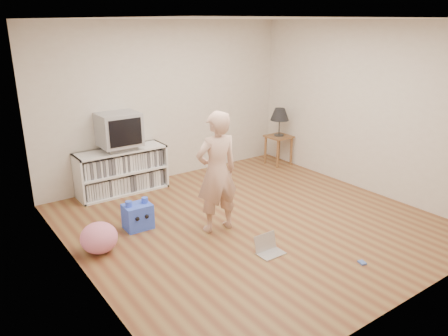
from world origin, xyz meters
name	(u,v)px	position (x,y,z in m)	size (l,w,h in m)	color
ground	(251,221)	(0.00, 0.00, 0.00)	(4.50, 4.50, 0.00)	brown
walls	(253,128)	(0.00, 0.00, 1.30)	(4.52, 4.52, 2.60)	beige
ceiling	(255,19)	(0.00, 0.00, 2.60)	(4.50, 4.50, 0.01)	white
media_unit	(121,171)	(-0.96, 2.04, 0.35)	(1.40, 0.45, 0.70)	white
dvd_deck	(120,147)	(-0.96, 2.02, 0.73)	(0.45, 0.35, 0.07)	gray
crt_tv	(119,129)	(-0.96, 2.02, 1.02)	(0.60, 0.53, 0.50)	#98989D
side_table	(279,143)	(1.99, 1.65, 0.42)	(0.42, 0.42, 0.55)	brown
table_lamp	(280,115)	(1.99, 1.65, 0.94)	(0.34, 0.34, 0.52)	#333333
person	(217,173)	(-0.50, 0.08, 0.78)	(0.57, 0.37, 1.56)	#D9AB94
laptop	(268,248)	(-0.36, -0.76, 0.06)	(0.31, 0.25, 0.21)	silver
playing_cards	(362,263)	(0.34, -1.56, 0.01)	(0.07, 0.09, 0.02)	#496AC4
plush_blue	(138,216)	(-1.32, 0.71, 0.17)	(0.36, 0.32, 0.41)	#3256FF
plush_pink	(99,238)	(-1.95, 0.40, 0.18)	(0.43, 0.43, 0.37)	pink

